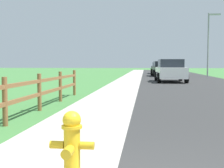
% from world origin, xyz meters
% --- Properties ---
extents(ground_plane, '(120.00, 120.00, 0.00)m').
position_xyz_m(ground_plane, '(0.00, 25.00, 0.00)').
color(ground_plane, '#3F783A').
extents(road_asphalt, '(7.00, 66.00, 0.01)m').
position_xyz_m(road_asphalt, '(3.50, 27.00, 0.00)').
color(road_asphalt, '#2F2F2F').
rests_on(road_asphalt, ground).
extents(curb_concrete, '(6.00, 66.00, 0.01)m').
position_xyz_m(curb_concrete, '(-3.00, 27.00, 0.00)').
color(curb_concrete, '#B3ACA2').
rests_on(curb_concrete, ground).
extents(grass_verge, '(5.00, 66.00, 0.00)m').
position_xyz_m(grass_verge, '(-4.50, 27.00, 0.01)').
color(grass_verge, '#3F783A').
rests_on(grass_verge, ground).
extents(fire_hydrant, '(0.53, 0.43, 0.76)m').
position_xyz_m(fire_hydrant, '(-0.52, 0.84, 0.39)').
color(fire_hydrant, yellow).
rests_on(fire_hydrant, ground).
extents(rail_fence, '(0.11, 10.73, 1.04)m').
position_xyz_m(rail_fence, '(-2.56, 4.50, 0.60)').
color(rail_fence, brown).
rests_on(rail_fence, ground).
extents(parked_suv_white, '(2.17, 4.53, 1.60)m').
position_xyz_m(parked_suv_white, '(2.12, 19.76, 0.81)').
color(parked_suv_white, white).
rests_on(parked_suv_white, ground).
extents(parked_car_black, '(2.25, 4.50, 1.53)m').
position_xyz_m(parked_car_black, '(2.02, 29.55, 0.77)').
color(parked_car_black, black).
rests_on(parked_car_black, ground).
extents(parked_car_blue, '(2.08, 4.54, 1.44)m').
position_xyz_m(parked_car_blue, '(2.07, 37.67, 0.74)').
color(parked_car_blue, navy).
rests_on(parked_car_blue, ground).
extents(street_lamp, '(1.17, 0.20, 6.15)m').
position_xyz_m(street_lamp, '(6.46, 28.29, 3.67)').
color(street_lamp, gray).
rests_on(street_lamp, ground).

